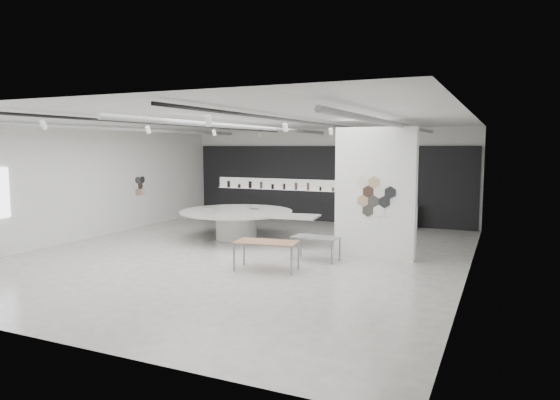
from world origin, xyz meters
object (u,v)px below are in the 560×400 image
at_px(partition_column, 375,193).
at_px(kitchen_counter, 396,216).
at_px(sample_table_wood, 267,244).
at_px(sample_table_stone, 316,239).
at_px(display_island, 238,220).

xyz_separation_m(partition_column, kitchen_counter, (-0.50, 5.52, -1.35)).
bearing_deg(kitchen_counter, sample_table_wood, -109.21).
distance_m(sample_table_wood, kitchen_counter, 8.12).
bearing_deg(partition_column, sample_table_stone, -147.34).
bearing_deg(sample_table_wood, partition_column, 48.91).
bearing_deg(display_island, sample_table_wood, -57.73).
distance_m(display_island, sample_table_wood, 4.36).
distance_m(partition_column, sample_table_wood, 3.43).
relative_size(display_island, kitchen_counter, 3.06).
bearing_deg(kitchen_counter, display_island, -141.30).
bearing_deg(sample_table_stone, sample_table_wood, -115.35).
relative_size(partition_column, sample_table_stone, 2.78).
bearing_deg(display_island, kitchen_counter, 40.15).
xyz_separation_m(partition_column, sample_table_wood, (-2.13, -2.44, -1.13)).
xyz_separation_m(display_island, sample_table_wood, (2.71, -3.41, 0.05)).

